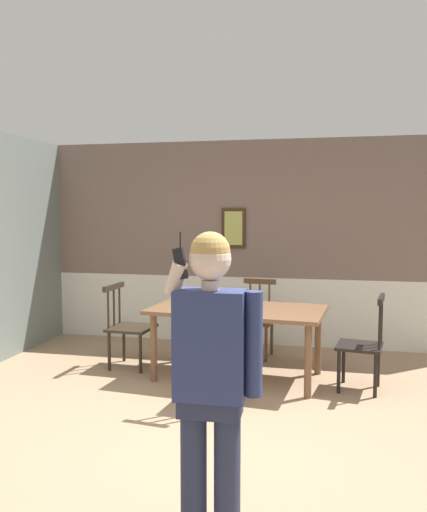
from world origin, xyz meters
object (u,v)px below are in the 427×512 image
object	(u,v)px
chair_near_window	(363,344)
chair_by_doorway	(212,355)
dining_table	(238,315)
person_figure	(212,371)
chair_at_table_head	(128,326)
chair_opposite_corner	(257,319)

from	to	relation	value
chair_near_window	chair_by_doorway	world-z (taller)	chair_by_doorway
dining_table	person_figure	distance (m)	2.86
dining_table	chair_at_table_head	size ratio (longest dim) A/B	2.00
chair_near_window	chair_opposite_corner	size ratio (longest dim) A/B	1.02
chair_by_doorway	person_figure	world-z (taller)	person_figure
chair_near_window	chair_at_table_head	xyz separation A→B (m)	(-2.56, 0.26, 0.01)
chair_opposite_corner	person_figure	world-z (taller)	person_figure
chair_at_table_head	chair_opposite_corner	xyz separation A→B (m)	(1.37, 0.74, -0.01)
dining_table	person_figure	world-z (taller)	person_figure
chair_near_window	chair_opposite_corner	bearing A→B (deg)	59.16
chair_by_doorway	dining_table	bearing A→B (deg)	91.40
dining_table	chair_near_window	world-z (taller)	chair_near_window
chair_near_window	chair_opposite_corner	xyz separation A→B (m)	(-1.19, 1.00, -0.01)
chair_by_doorway	chair_at_table_head	world-z (taller)	chair_by_doorway
dining_table	chair_near_window	size ratio (longest dim) A/B	1.97
chair_by_doorway	chair_at_table_head	size ratio (longest dim) A/B	1.04
dining_table	person_figure	size ratio (longest dim) A/B	1.13
chair_opposite_corner	chair_by_doorway	bearing A→B (deg)	90.30
dining_table	chair_at_table_head	xyz separation A→B (m)	(-1.28, 0.13, -0.20)
chair_by_doorway	person_figure	size ratio (longest dim) A/B	0.59
chair_at_table_head	chair_opposite_corner	distance (m)	1.56
chair_opposite_corner	person_figure	size ratio (longest dim) A/B	0.56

